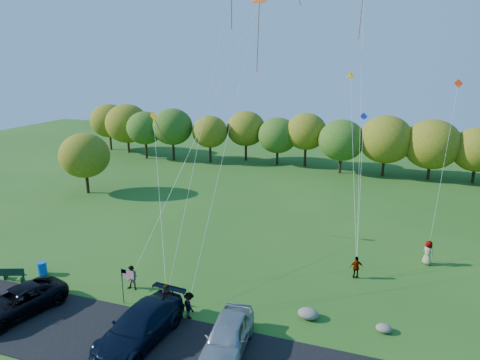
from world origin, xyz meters
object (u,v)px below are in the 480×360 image
Objects in this scene: minivan_silver at (228,336)px; flyer_a at (167,299)px; flyer_c at (189,305)px; flyer_e at (428,253)px; minivan_dark at (17,302)px; flyer_d at (356,267)px; park_bench at (12,274)px; trash_barrel at (42,268)px; minivan_navy at (140,326)px; flyer_b at (132,278)px.

minivan_silver is 5.14m from flyer_a.
flyer_e is at bearing -101.93° from flyer_c.
minivan_dark is 21.93m from flyer_d.
park_bench is at bearing 156.12° from flyer_a.
flyer_a is 1.98× the size of trash_barrel.
flyer_d is (10.50, 11.11, -0.16)m from minivan_navy.
flyer_a is 0.99× the size of flyer_e.
minivan_dark is at bearing -62.08° from trash_barrel.
trash_barrel is (-26.07, -10.67, -0.47)m from flyer_e.
minivan_dark is 8.93m from flyer_a.
flyer_b is at bearing 2.50° from trash_barrel.
park_bench is at bearing 171.45° from minivan_navy.
minivan_navy is 5.79m from flyer_b.
trash_barrel is (1.24, 1.44, -0.06)m from park_bench.
trash_barrel is (-10.76, 1.43, -0.46)m from flyer_a.
flyer_d is (13.96, 6.47, -0.04)m from flyer_b.
minivan_dark is 3.27× the size of park_bench.
flyer_e is 29.87m from park_bench.
flyer_e is 28.17m from trash_barrel.
park_bench is (-3.61, 3.03, -0.31)m from minivan_dark.
flyer_b is 7.25m from trash_barrel.
park_bench is (-8.48, -1.75, -0.31)m from flyer_b.
flyer_e is 1.08× the size of park_bench.
flyer_d is (10.43, 8.21, -0.13)m from flyer_a.
minivan_navy is 6.63× the size of trash_barrel.
minivan_silver is at bearing -48.06° from flyer_a.
park_bench reaches higher than trash_barrel.
flyer_e is at bearing 22.27° from trash_barrel.
minivan_silver is at bearing 41.21° from flyer_d.
minivan_navy is (8.33, 0.14, 0.12)m from minivan_dark.
flyer_d is at bearing 17.75° from trash_barrel.
flyer_a is 1.11× the size of flyer_b.
minivan_silver reaches higher than minivan_dark.
minivan_dark is at bearing 76.09° from flyer_e.
minivan_silver is 3.06× the size of flyer_b.
minivan_silver is 3.85m from flyer_c.
flyer_c is 13.47m from park_bench.
minivan_navy reaches higher than flyer_a.
flyer_d is at bearing 82.12° from flyer_e.
minivan_dark is 13.12m from minivan_silver.
flyer_e reaches higher than minivan_dark.
flyer_e is (15.37, 15.00, -0.03)m from minivan_navy.
flyer_a is at bearing 35.19° from minivan_dark.
flyer_b is at bearing 17.62° from flyer_c.
flyer_d is at bearing 51.67° from minivan_navy.
trash_barrel is at bearing 161.88° from minivan_silver.
flyer_d is at bearing 55.68° from minivan_silver.
flyer_a is at bearing 150.61° from minivan_silver.
minivan_dark is 3.43× the size of flyer_c.
minivan_dark reaches higher than trash_barrel.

